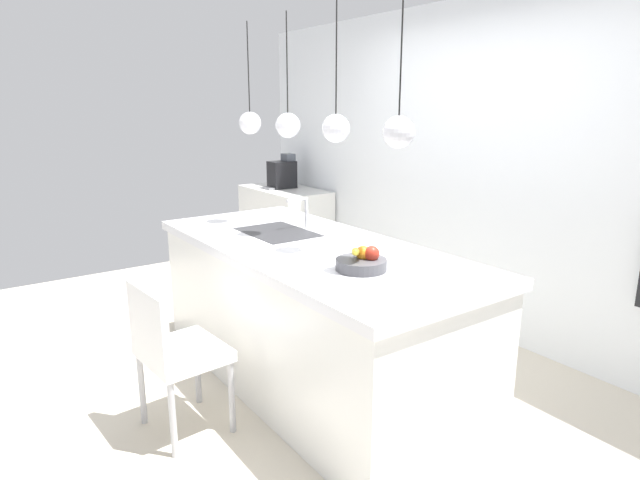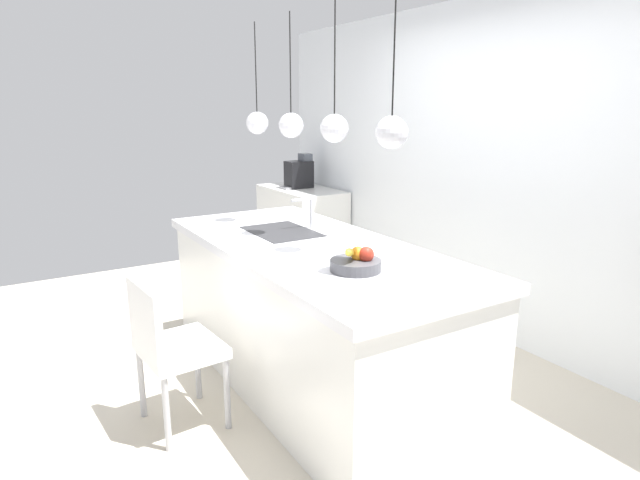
{
  "view_description": "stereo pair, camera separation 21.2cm",
  "coord_description": "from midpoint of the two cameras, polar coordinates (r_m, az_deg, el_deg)",
  "views": [
    {
      "loc": [
        2.71,
        -1.85,
        1.81
      ],
      "look_at": [
        0.1,
        0.0,
        1.0
      ],
      "focal_mm": 30.25,
      "sensor_mm": 36.0,
      "label": 1
    },
    {
      "loc": [
        2.83,
        -1.67,
        1.81
      ],
      "look_at": [
        0.1,
        0.0,
        1.0
      ],
      "focal_mm": 30.25,
      "sensor_mm": 36.0,
      "label": 2
    }
  ],
  "objects": [
    {
      "name": "floor",
      "position": [
        3.75,
        -2.59,
        -14.65
      ],
      "size": [
        6.6,
        6.6,
        0.0
      ],
      "primitive_type": "plane",
      "color": "beige",
      "rests_on": "ground"
    },
    {
      "name": "back_wall",
      "position": [
        4.42,
        15.66,
        7.1
      ],
      "size": [
        6.0,
        0.1,
        2.6
      ],
      "primitive_type": "cube",
      "color": "white",
      "rests_on": "ground"
    },
    {
      "name": "kitchen_island",
      "position": [
        3.54,
        -2.68,
        -7.89
      ],
      "size": [
        2.45,
        1.06,
        0.95
      ],
      "color": "white",
      "rests_on": "ground"
    },
    {
      "name": "sink_basin",
      "position": [
        3.73,
        -6.14,
        0.75
      ],
      "size": [
        0.56,
        0.4,
        0.02
      ],
      "primitive_type": "cube",
      "color": "#2D2D30",
      "rests_on": "kitchen_island"
    },
    {
      "name": "faucet",
      "position": [
        3.81,
        -3.39,
        3.34
      ],
      "size": [
        0.02,
        0.17,
        0.22
      ],
      "color": "silver",
      "rests_on": "kitchen_island"
    },
    {
      "name": "fruit_bowl",
      "position": [
        2.86,
        2.36,
        -2.33
      ],
      "size": [
        0.27,
        0.27,
        0.16
      ],
      "color": "#4C4C51",
      "rests_on": "kitchen_island"
    },
    {
      "name": "side_counter",
      "position": [
        6.15,
        -4.69,
        1.35
      ],
      "size": [
        1.1,
        0.6,
        0.89
      ],
      "primitive_type": "cube",
      "color": "white",
      "rests_on": "ground"
    },
    {
      "name": "coffee_machine",
      "position": [
        6.09,
        -5.03,
        6.99
      ],
      "size": [
        0.2,
        0.35,
        0.38
      ],
      "color": "black",
      "rests_on": "side_counter"
    },
    {
      "name": "chair_near",
      "position": [
        3.13,
        -17.25,
        -10.89
      ],
      "size": [
        0.5,
        0.45,
        0.88
      ],
      "color": "white",
      "rests_on": "ground"
    },
    {
      "name": "pendant_light_left",
      "position": [
        3.95,
        -8.99,
        12.16
      ],
      "size": [
        0.16,
        0.16,
        0.76
      ],
      "color": "silver"
    },
    {
      "name": "pendant_light_center_left",
      "position": [
        3.5,
        -5.2,
        12.03
      ],
      "size": [
        0.16,
        0.16,
        0.76
      ],
      "color": "silver"
    },
    {
      "name": "pendant_light_center_right",
      "position": [
        3.07,
        -0.34,
        11.79
      ],
      "size": [
        0.16,
        0.16,
        0.76
      ],
      "color": "silver"
    },
    {
      "name": "pendant_light_right",
      "position": [
        2.67,
        6.02,
        11.35
      ],
      "size": [
        0.16,
        0.16,
        0.76
      ],
      "color": "silver"
    }
  ]
}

